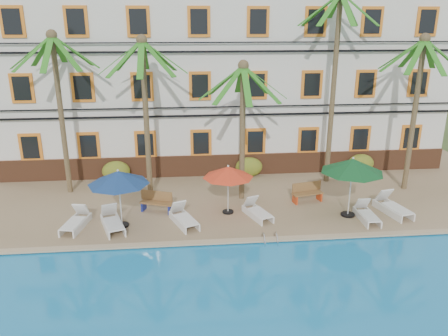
{
  "coord_description": "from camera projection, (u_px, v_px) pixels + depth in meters",
  "views": [
    {
      "loc": [
        -2.45,
        -16.1,
        8.45
      ],
      "look_at": [
        -0.61,
        3.0,
        2.0
      ],
      "focal_mm": 35.0,
      "sensor_mm": 36.0,
      "label": 1
    }
  ],
  "objects": [
    {
      "name": "umbrella_green",
      "position": [
        352.0,
        166.0,
        18.7
      ],
      "size": [
        2.73,
        2.73,
        2.73
      ],
      "color": "black",
      "rests_on": "pool_deck"
    },
    {
      "name": "pool_deck",
      "position": [
        232.0,
        189.0,
        22.79
      ],
      "size": [
        30.0,
        12.0,
        0.25
      ],
      "primitive_type": "cube",
      "color": "tan",
      "rests_on": "ground"
    },
    {
      "name": "lounger_a",
      "position": [
        76.0,
        221.0,
        18.22
      ],
      "size": [
        1.02,
        1.96,
        0.88
      ],
      "color": "white",
      "rests_on": "pool_deck"
    },
    {
      "name": "umbrella_blue",
      "position": [
        118.0,
        178.0,
        17.76
      ],
      "size": [
        2.53,
        2.53,
        2.53
      ],
      "color": "black",
      "rests_on": "pool_deck"
    },
    {
      "name": "palm_c",
      "position": [
        243.0,
        111.0,
        20.0
      ],
      "size": [
        4.02,
        4.02,
        6.61
      ],
      "color": "brown",
      "rests_on": "pool_deck"
    },
    {
      "name": "shrub_right",
      "position": [
        361.0,
        164.0,
        24.76
      ],
      "size": [
        1.5,
        0.9,
        1.1
      ],
      "primitive_type": "ellipsoid",
      "color": "#225D1A",
      "rests_on": "pool_deck"
    },
    {
      "name": "lounger_f",
      "position": [
        392.0,
        207.0,
        19.6
      ],
      "size": [
        1.15,
        2.15,
        0.96
      ],
      "color": "white",
      "rests_on": "pool_deck"
    },
    {
      "name": "pool_coping",
      "position": [
        249.0,
        240.0,
        17.17
      ],
      "size": [
        30.0,
        0.35,
        0.06
      ],
      "primitive_type": "cube",
      "color": "tan",
      "rests_on": "pool_deck"
    },
    {
      "name": "lounger_b",
      "position": [
        112.0,
        222.0,
        18.14
      ],
      "size": [
        1.29,
        2.09,
        0.93
      ],
      "color": "white",
      "rests_on": "pool_deck"
    },
    {
      "name": "hotel_building",
      "position": [
        223.0,
        76.0,
        25.81
      ],
      "size": [
        25.4,
        6.44,
        10.22
      ],
      "color": "silver",
      "rests_on": "pool_deck"
    },
    {
      "name": "bench_left",
      "position": [
        157.0,
        201.0,
        19.76
      ],
      "size": [
        1.57,
        0.96,
        0.93
      ],
      "color": "olive",
      "rests_on": "pool_deck"
    },
    {
      "name": "pool_ladder",
      "position": [
        270.0,
        241.0,
        17.16
      ],
      "size": [
        0.54,
        0.74,
        0.74
      ],
      "color": "silver",
      "rests_on": "ground"
    },
    {
      "name": "bench_right",
      "position": [
        307.0,
        192.0,
        20.84
      ],
      "size": [
        1.57,
        0.78,
        0.93
      ],
      "color": "olive",
      "rests_on": "pool_deck"
    },
    {
      "name": "palm_b",
      "position": [
        145.0,
        96.0,
        20.23
      ],
      "size": [
        4.02,
        4.02,
        7.68
      ],
      "color": "brown",
      "rests_on": "pool_deck"
    },
    {
      "name": "lounger_e",
      "position": [
        367.0,
        214.0,
        18.94
      ],
      "size": [
        0.66,
        1.78,
        0.84
      ],
      "color": "white",
      "rests_on": "pool_deck"
    },
    {
      "name": "palm_d",
      "position": [
        335.0,
        66.0,
        21.75
      ],
      "size": [
        4.02,
        4.02,
        9.75
      ],
      "color": "brown",
      "rests_on": "pool_deck"
    },
    {
      "name": "umbrella_red",
      "position": [
        228.0,
        172.0,
        19.13
      ],
      "size": [
        2.26,
        2.26,
        2.26
      ],
      "color": "black",
      "rests_on": "pool_deck"
    },
    {
      "name": "ground",
      "position": [
        246.0,
        236.0,
        18.11
      ],
      "size": [
        100.0,
        100.0,
        0.0
      ],
      "primitive_type": "plane",
      "color": "#384C23",
      "rests_on": "ground"
    },
    {
      "name": "lounger_d",
      "position": [
        257.0,
        211.0,
        19.22
      ],
      "size": [
        1.22,
        1.89,
        0.84
      ],
      "color": "white",
      "rests_on": "pool_deck"
    },
    {
      "name": "palm_e",
      "position": [
        417.0,
        93.0,
        21.01
      ],
      "size": [
        4.02,
        4.02,
        7.71
      ],
      "color": "brown",
      "rests_on": "pool_deck"
    },
    {
      "name": "shrub_mid",
      "position": [
        249.0,
        167.0,
        24.18
      ],
      "size": [
        1.5,
        0.9,
        1.1
      ],
      "primitive_type": "ellipsoid",
      "color": "#225D1A",
      "rests_on": "pool_deck"
    },
    {
      "name": "palm_a",
      "position": [
        58.0,
        92.0,
        20.56
      ],
      "size": [
        4.02,
        4.02,
        7.88
      ],
      "color": "brown",
      "rests_on": "pool_deck"
    },
    {
      "name": "lounger_c",
      "position": [
        184.0,
        218.0,
        18.54
      ],
      "size": [
        1.33,
        2.0,
        0.89
      ],
      "color": "white",
      "rests_on": "pool_deck"
    },
    {
      "name": "shrub_left",
      "position": [
        116.0,
        171.0,
        23.52
      ],
      "size": [
        1.5,
        0.9,
        1.1
      ],
      "primitive_type": "ellipsoid",
      "color": "#225D1A",
      "rests_on": "pool_deck"
    }
  ]
}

